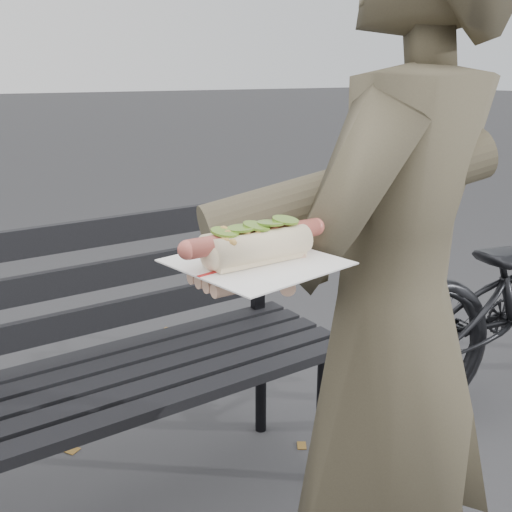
{
  "coord_description": "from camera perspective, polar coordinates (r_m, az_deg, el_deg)",
  "views": [
    {
      "loc": [
        -0.47,
        -0.65,
        1.27
      ],
      "look_at": [
        -0.05,
        -0.03,
        1.04
      ],
      "focal_mm": 42.0,
      "sensor_mm": 36.0,
      "label": 1
    }
  ],
  "objects": [
    {
      "name": "park_bench",
      "position": [
        1.72,
        -16.94,
        -9.49
      ],
      "size": [
        1.5,
        0.44,
        0.88
      ],
      "color": "black",
      "rests_on": "ground"
    },
    {
      "name": "held_hotdog",
      "position": [
        0.94,
        7.16,
        4.77
      ],
      "size": [
        0.62,
        0.31,
        0.2
      ],
      "color": "#4B4332"
    },
    {
      "name": "person",
      "position": [
        1.17,
        12.76,
        -7.06
      ],
      "size": [
        0.67,
        0.54,
        1.6
      ],
      "primitive_type": "imported",
      "rotation": [
        0.0,
        0.0,
        3.45
      ],
      "color": "#4B4332",
      "rests_on": "ground"
    }
  ]
}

